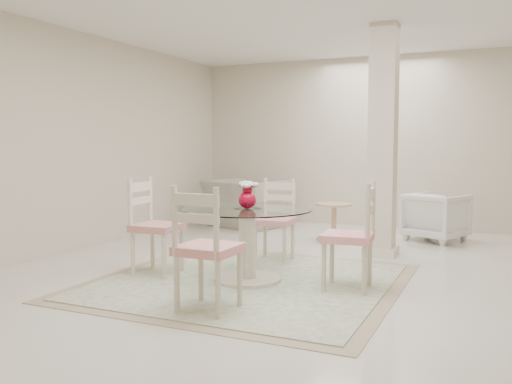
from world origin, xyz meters
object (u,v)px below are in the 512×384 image
at_px(dining_chair_east, 356,228).
at_px(side_table, 334,223).
at_px(dining_table, 247,245).
at_px(recliner_taupe, 246,203).
at_px(red_vase, 247,195).
at_px(dining_chair_west, 151,218).
at_px(column, 383,141).
at_px(dining_chair_north, 276,213).
at_px(dining_chair_south, 204,240).
at_px(armchair_white, 436,217).

relative_size(dining_chair_east, side_table, 2.13).
distance_m(dining_table, side_table, 2.57).
bearing_deg(recliner_taupe, red_vase, 131.55).
relative_size(dining_chair_west, recliner_taupe, 0.94).
height_order(column, recliner_taupe, column).
distance_m(dining_chair_north, recliner_taupe, 2.61).
relative_size(dining_chair_east, dining_chair_west, 0.99).
bearing_deg(dining_chair_south, dining_chair_north, -82.96).
height_order(red_vase, recliner_taupe, red_vase).
bearing_deg(dining_chair_south, red_vase, -83.20).
xyz_separation_m(column, side_table, (-0.79, 0.74, -1.12)).
xyz_separation_m(dining_table, dining_chair_south, (0.11, -1.02, 0.22)).
distance_m(dining_chair_north, dining_chair_west, 1.44).
distance_m(dining_chair_south, side_table, 3.60).
distance_m(dining_chair_east, side_table, 2.63).
distance_m(dining_chair_south, recliner_taupe, 4.52).
height_order(dining_chair_west, dining_chair_south, dining_chair_south).
distance_m(column, recliner_taupe, 2.95).
xyz_separation_m(dining_chair_north, dining_chair_west, (-0.90, -1.12, 0.03)).
relative_size(column, red_vase, 10.37).
bearing_deg(red_vase, dining_table, 161.57).
xyz_separation_m(red_vase, dining_chair_south, (0.11, -1.01, -0.26)).
bearing_deg(dining_chair_east, dining_chair_west, -88.60).
xyz_separation_m(column, dining_chair_east, (0.11, -1.71, -0.78)).
bearing_deg(dining_chair_east, dining_chair_north, -133.42).
relative_size(column, recliner_taupe, 2.35).
relative_size(red_vase, recliner_taupe, 0.23).
relative_size(dining_table, red_vase, 4.73).
distance_m(column, dining_chair_west, 2.84).
bearing_deg(dining_chair_east, recliner_taupe, -145.53).
bearing_deg(column, armchair_white, 69.20).
height_order(dining_chair_east, side_table, dining_chair_east).
bearing_deg(red_vase, dining_chair_north, 96.61).
height_order(dining_table, recliner_taupe, recliner_taupe).
height_order(dining_table, red_vase, red_vase).
distance_m(dining_chair_west, armchair_white, 4.03).
relative_size(red_vase, armchair_white, 0.36).
relative_size(dining_chair_north, dining_chair_west, 0.94).
relative_size(dining_chair_north, side_table, 2.02).
height_order(red_vase, dining_chair_north, dining_chair_north).
bearing_deg(red_vase, dining_chair_south, -83.86).
bearing_deg(dining_chair_east, column, 178.71).
height_order(dining_chair_south, recliner_taupe, dining_chair_south).
xyz_separation_m(dining_table, dining_chair_north, (-0.12, 1.01, 0.18)).
relative_size(dining_table, armchair_white, 1.70).
bearing_deg(dining_table, column, 63.81).
bearing_deg(side_table, red_vase, -92.39).
height_order(recliner_taupe, side_table, recliner_taupe).
distance_m(armchair_white, side_table, 1.40).
distance_m(red_vase, armchair_white, 3.45).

